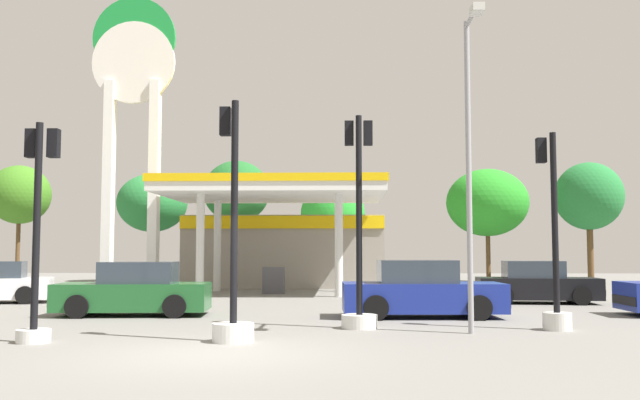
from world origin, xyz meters
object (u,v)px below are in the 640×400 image
(traffic_signal_1, at_px, (359,259))
(station_pole_sign, at_px, (133,106))
(traffic_signal_0, at_px, (37,248))
(corner_streetlamp, at_px, (470,141))
(car_1, at_px, (421,291))
(tree_3, at_px, (333,214))
(tree_0, at_px, (19,195))
(car_0, at_px, (134,291))
(traffic_signal_3, at_px, (554,269))
(tree_1, at_px, (152,203))
(traffic_signal_2, at_px, (233,282))
(tree_2, at_px, (237,192))
(car_2, at_px, (537,284))
(tree_4, at_px, (487,203))
(tree_5, at_px, (589,197))

(traffic_signal_1, bearing_deg, station_pole_sign, 125.14)
(station_pole_sign, relative_size, traffic_signal_0, 2.99)
(corner_streetlamp, bearing_deg, car_1, 99.34)
(car_1, relative_size, tree_3, 0.78)
(station_pole_sign, distance_m, tree_0, 15.48)
(traffic_signal_1, distance_m, tree_3, 22.40)
(car_0, xyz_separation_m, traffic_signal_1, (6.07, -3.01, 0.90))
(traffic_signal_3, bearing_deg, tree_1, 122.72)
(station_pole_sign, bearing_deg, tree_3, 46.73)
(car_0, distance_m, traffic_signal_1, 6.84)
(traffic_signal_1, bearing_deg, car_0, 153.62)
(tree_3, bearing_deg, traffic_signal_2, -93.75)
(tree_2, relative_size, tree_3, 1.29)
(station_pole_sign, height_order, traffic_signal_2, station_pole_sign)
(tree_2, xyz_separation_m, tree_3, (5.71, -2.65, -1.44))
(car_1, xyz_separation_m, car_2, (4.48, 5.24, -0.04))
(traffic_signal_0, xyz_separation_m, tree_2, (-0.31, 27.58, 3.46))
(car_1, bearing_deg, tree_3, 97.62)
(tree_3, bearing_deg, traffic_signal_3, -76.88)
(station_pole_sign, height_order, traffic_signal_1, station_pole_sign)
(tree_4, bearing_deg, tree_1, -179.88)
(traffic_signal_2, distance_m, corner_streetlamp, 5.84)
(car_1, height_order, tree_3, tree_3)
(car_1, xyz_separation_m, corner_streetlamp, (0.64, -3.87, 3.41))
(car_2, bearing_deg, tree_4, 83.78)
(car_2, relative_size, tree_3, 0.75)
(car_2, relative_size, traffic_signal_3, 0.93)
(tree_2, bearing_deg, traffic_signal_3, -66.46)
(tree_1, height_order, corner_streetlamp, corner_streetlamp)
(tree_0, bearing_deg, tree_1, -1.60)
(traffic_signal_3, xyz_separation_m, tree_5, (8.72, 22.59, 3.40))
(tree_4, bearing_deg, tree_5, -22.42)
(car_0, xyz_separation_m, traffic_signal_2, (3.56, -5.49, 0.49))
(tree_0, distance_m, tree_1, 8.02)
(tree_0, bearing_deg, traffic_signal_2, -57.96)
(tree_0, bearing_deg, tree_5, -3.99)
(traffic_signal_0, relative_size, traffic_signal_1, 0.87)
(traffic_signal_1, height_order, tree_1, tree_1)
(traffic_signal_0, xyz_separation_m, tree_4, (14.30, 27.12, 2.75))
(traffic_signal_3, bearing_deg, tree_4, 81.59)
(traffic_signal_0, distance_m, tree_3, 25.59)
(car_0, height_order, tree_4, tree_4)
(station_pole_sign, relative_size, tree_4, 1.96)
(tree_2, bearing_deg, traffic_signal_2, -81.50)
(traffic_signal_3, distance_m, tree_3, 23.24)
(station_pole_sign, xyz_separation_m, tree_0, (-10.13, 11.34, -2.90))
(traffic_signal_1, bearing_deg, car_1, 57.70)
(traffic_signal_3, height_order, tree_3, tree_3)
(car_2, bearing_deg, tree_1, 137.08)
(car_1, xyz_separation_m, tree_2, (-8.33, 22.20, 4.58))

